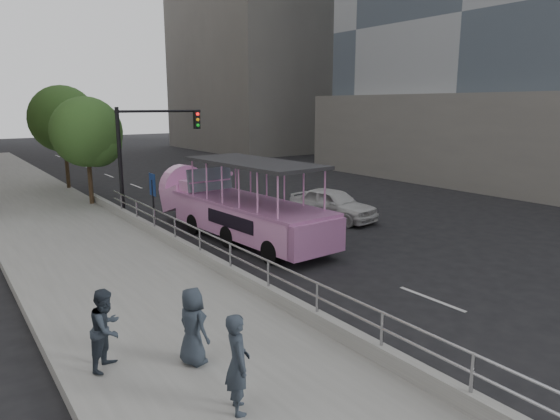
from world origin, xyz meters
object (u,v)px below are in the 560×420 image
(pedestrian_far, at_px, (193,326))
(street_tree_near, at_px, (89,135))
(pedestrian_near, at_px, (238,363))
(car, at_px, (333,204))
(duck_boat, at_px, (235,208))
(traffic_signal, at_px, (145,144))
(street_tree_far, at_px, (65,122))
(parking_sign, at_px, (153,199))
(pedestrian_mid, at_px, (107,329))

(pedestrian_far, xyz_separation_m, street_tree_near, (2.86, 17.83, 2.74))
(street_tree_near, bearing_deg, pedestrian_near, -98.50)
(car, relative_size, street_tree_near, 0.77)
(duck_boat, distance_m, traffic_signal, 6.24)
(street_tree_far, bearing_deg, parking_sign, -89.56)
(street_tree_far, bearing_deg, pedestrian_far, -97.33)
(pedestrian_far, bearing_deg, pedestrian_mid, 48.45)
(street_tree_far, bearing_deg, car, -61.03)
(pedestrian_near, height_order, pedestrian_mid, pedestrian_near)
(pedestrian_mid, bearing_deg, pedestrian_far, -73.45)
(pedestrian_mid, xyz_separation_m, street_tree_near, (4.29, 17.03, 2.72))
(pedestrian_near, distance_m, pedestrian_mid, 2.98)
(duck_boat, bearing_deg, pedestrian_mid, -132.97)
(car, relative_size, pedestrian_mid, 2.74)
(pedestrian_near, bearing_deg, pedestrian_mid, 45.56)
(pedestrian_near, relative_size, traffic_signal, 0.33)
(street_tree_near, height_order, street_tree_far, street_tree_far)
(pedestrian_mid, bearing_deg, pedestrian_near, -107.20)
(duck_boat, xyz_separation_m, pedestrian_far, (-6.05, -8.83, -0.12))
(pedestrian_near, bearing_deg, pedestrian_far, 16.33)
(pedestrian_near, xyz_separation_m, traffic_signal, (4.54, 16.26, 2.34))
(pedestrian_near, xyz_separation_m, pedestrian_far, (0.08, 1.86, -0.08))
(parking_sign, distance_m, traffic_signal, 4.73)
(pedestrian_near, bearing_deg, traffic_signal, 3.14)
(car, distance_m, pedestrian_far, 14.41)
(car, xyz_separation_m, pedestrian_mid, (-12.75, -8.09, 0.35))
(car, xyz_separation_m, traffic_signal, (-6.87, 5.51, 2.75))
(duck_boat, height_order, pedestrian_mid, duck_boat)
(pedestrian_near, distance_m, parking_sign, 12.52)
(parking_sign, bearing_deg, car, -9.25)
(duck_boat, distance_m, pedestrian_mid, 10.96)
(duck_boat, xyz_separation_m, parking_sign, (-2.88, 1.40, 0.50))
(parking_sign, distance_m, street_tree_near, 7.90)
(duck_boat, bearing_deg, traffic_signal, 105.89)
(street_tree_near, bearing_deg, traffic_signal, -65.02)
(duck_boat, xyz_separation_m, street_tree_far, (-2.98, 15.00, 3.11))
(traffic_signal, relative_size, street_tree_near, 0.91)
(duck_boat, relative_size, pedestrian_near, 5.73)
(car, relative_size, parking_sign, 1.64)
(duck_boat, relative_size, pedestrian_mid, 6.15)
(pedestrian_far, bearing_deg, car, -63.98)
(pedestrian_far, bearing_deg, pedestrian_near, 165.47)
(parking_sign, relative_size, street_tree_near, 0.47)
(car, bearing_deg, traffic_signal, 130.43)
(parking_sign, xyz_separation_m, traffic_signal, (1.29, 4.18, 1.81))
(duck_boat, xyz_separation_m, street_tree_near, (-3.18, 9.00, 2.62))
(car, height_order, pedestrian_mid, pedestrian_mid)
(street_tree_near, relative_size, street_tree_far, 0.89)
(pedestrian_mid, height_order, street_tree_near, street_tree_near)
(duck_boat, height_order, street_tree_near, street_tree_near)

